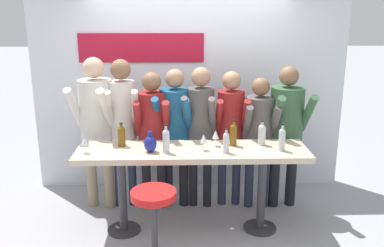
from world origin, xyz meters
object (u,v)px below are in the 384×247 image
wine_bottle_3 (233,134)px  wine_glass_0 (84,141)px  person_center_left (153,126)px  person_center (175,123)px  person_far_right (259,129)px  wine_glass_1 (204,139)px  wine_bottle_2 (122,135)px  tasting_table (192,162)px  wine_bottle_1 (226,142)px  wine_bottle_5 (282,138)px  wine_glass_2 (216,135)px  person_right (231,124)px  person_left (123,116)px  person_far_left (96,117)px  wine_bottle_0 (262,134)px  person_rightmost (286,123)px  wine_bottle_4 (166,140)px  decorative_vase (150,144)px  person_center_right (201,122)px  bar_stool (154,216)px

wine_bottle_3 → wine_glass_0: 1.54m
person_center_left → person_center: (0.26, 0.07, 0.01)m
person_center_left → wine_bottle_3: 0.99m
person_far_right → wine_glass_1: size_ratio=8.96×
wine_bottle_2 → tasting_table: bearing=-8.9°
wine_bottle_1 → wine_bottle_5: size_ratio=0.89×
wine_glass_2 → person_right: bearing=67.5°
person_left → wine_bottle_5: 1.84m
wine_bottle_5 → person_center: bearing=147.9°
person_far_left → person_right: 1.56m
person_far_left → wine_glass_2: (1.34, -0.52, -0.06)m
person_right → wine_bottle_0: (0.28, -0.50, 0.03)m
wine_bottle_2 → person_rightmost: bearing=13.5°
wine_bottle_2 → wine_bottle_0: bearing=-0.1°
person_rightmost → wine_bottle_0: bearing=-136.4°
tasting_table → wine_bottle_0: size_ratio=8.99×
person_rightmost → wine_bottle_5: bearing=-114.3°
wine_bottle_3 → person_right: bearing=86.7°
person_center → wine_glass_0: size_ratio=9.48×
person_far_left → person_rightmost: size_ratio=1.06×
person_rightmost → wine_bottle_3: person_rightmost is taller
tasting_table → wine_bottle_4: bearing=-158.6°
person_center_left → decorative_vase: bearing=-89.8°
wine_bottle_2 → wine_glass_0: bearing=-148.8°
wine_bottle_4 → wine_glass_2: size_ratio=1.69×
person_left → wine_bottle_3: 1.33m
tasting_table → person_left: 1.06m
person_far_left → person_far_right: (1.89, -0.06, -0.14)m
wine_bottle_4 → wine_glass_1: (0.38, 0.06, -0.01)m
wine_glass_1 → wine_bottle_1: bearing=-18.4°
tasting_table → person_center_right: size_ratio=1.41×
wine_bottle_1 → wine_glass_0: (-1.42, 0.03, 0.01)m
wine_bottle_0 → person_left: bearing=162.0°
wine_bottle_1 → wine_glass_2: wine_bottle_1 is taller
wine_bottle_4 → wine_glass_2: 0.55m
tasting_table → wine_glass_2: size_ratio=13.59×
person_right → wine_bottle_4: person_right is taller
person_center_left → wine_bottle_0: 1.26m
person_center_left → person_rightmost: size_ratio=0.97×
person_center_left → wine_glass_0: (-0.64, -0.64, 0.03)m
bar_stool → person_center_left: size_ratio=0.46×
wine_bottle_1 → wine_bottle_2: 1.11m
wine_bottle_3 → wine_glass_0: (-1.52, -0.19, -0.01)m
wine_bottle_0 → wine_glass_1: bearing=-165.4°
decorative_vase → person_center_left: bearing=91.3°
person_far_left → decorative_vase: bearing=-36.3°
person_center_left → person_rightmost: 1.56m
wine_glass_2 → decorative_vase: size_ratio=0.80×
person_center_right → wine_bottle_0: person_center_right is taller
person_center_left → decorative_vase: (0.01, -0.63, -0.00)m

